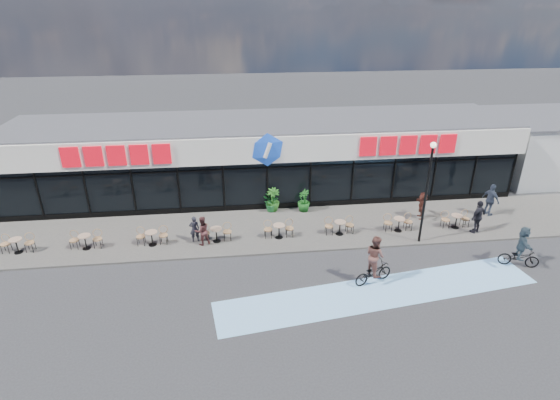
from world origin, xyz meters
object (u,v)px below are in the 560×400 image
object	(u,v)px
bistro_set_0	(17,243)
cyclist_b	(521,250)
pedestrian_a	(422,205)
cyclist_a	(374,264)
potted_plant_left	(273,200)
pedestrian_b	(491,200)
patron_left	(194,229)
lamp_post	(427,185)
patron_right	(202,231)
potted_plant_right	(270,203)
pedestrian_c	(478,217)
potted_plant_mid	(304,200)

from	to	relation	value
bistro_set_0	cyclist_b	bearing A→B (deg)	-9.25
pedestrian_a	cyclist_b	xyz separation A→B (m)	(2.54, -5.07, -0.00)
cyclist_a	cyclist_b	size ratio (longest dim) A/B	1.12
cyclist_a	potted_plant_left	bearing A→B (deg)	115.94
pedestrian_b	patron_left	bearing A→B (deg)	74.92
lamp_post	potted_plant_left	bearing A→B (deg)	147.84
pedestrian_b	cyclist_a	xyz separation A→B (m)	(-8.49, -5.47, -0.11)
lamp_post	patron_right	size ratio (longest dim) A/B	3.41
lamp_post	cyclist_b	bearing A→B (deg)	-34.81
bistro_set_0	pedestrian_b	size ratio (longest dim) A/B	0.82
bistro_set_0	pedestrian_b	distance (m)	24.91
pedestrian_b	cyclist_b	size ratio (longest dim) A/B	0.92
cyclist_b	bistro_set_0	bearing A→B (deg)	170.75
potted_plant_left	potted_plant_right	bearing A→B (deg)	-153.10
patron_right	pedestrian_c	world-z (taller)	pedestrian_c
potted_plant_mid	patron_right	distance (m)	6.49
potted_plant_left	pedestrian_a	world-z (taller)	pedestrian_a
potted_plant_left	pedestrian_c	bearing A→B (deg)	-20.39
cyclist_b	potted_plant_right	bearing A→B (deg)	147.66
potted_plant_right	patron_left	size ratio (longest dim) A/B	0.73
potted_plant_mid	patron_right	bearing A→B (deg)	-150.32
lamp_post	patron_right	bearing A→B (deg)	175.03
patron_left	pedestrian_a	bearing A→B (deg)	177.51
patron_left	patron_right	size ratio (longest dim) A/B	0.91
potted_plant_mid	pedestrian_a	xyz separation A→B (m)	(6.40, -1.65, 0.12)
patron_left	pedestrian_c	size ratio (longest dim) A/B	0.77
lamp_post	potted_plant_right	bearing A→B (deg)	148.98
potted_plant_mid	potted_plant_right	size ratio (longest dim) A/B	1.27
pedestrian_c	cyclist_a	world-z (taller)	cyclist_a
potted_plant_left	potted_plant_right	world-z (taller)	potted_plant_left
cyclist_b	pedestrian_b	bearing A→B (deg)	74.13
patron_left	patron_right	xyz separation A→B (m)	(0.40, -0.36, 0.07)
lamp_post	potted_plant_left	xyz separation A→B (m)	(-7.02, 4.41, -2.42)
lamp_post	potted_plant_left	world-z (taller)	lamp_post
bistro_set_0	patron_left	bearing A→B (deg)	0.32
pedestrian_b	pedestrian_c	distance (m)	2.57
potted_plant_left	pedestrian_c	xyz separation A→B (m)	(10.34, -3.84, 0.23)
pedestrian_b	patron_right	bearing A→B (deg)	76.29
patron_left	lamp_post	bearing A→B (deg)	165.40
potted_plant_mid	cyclist_b	size ratio (longest dim) A/B	0.64
pedestrian_c	pedestrian_a	bearing A→B (deg)	-69.95
potted_plant_right	bistro_set_0	bearing A→B (deg)	-166.30
pedestrian_a	pedestrian_b	world-z (taller)	pedestrian_b
pedestrian_c	bistro_set_0	bearing A→B (deg)	-30.05
pedestrian_a	cyclist_b	distance (m)	5.67
pedestrian_c	patron_right	bearing A→B (deg)	-29.86
cyclist_a	potted_plant_right	bearing A→B (deg)	117.29
lamp_post	cyclist_a	size ratio (longest dim) A/B	2.28
potted_plant_left	pedestrian_c	size ratio (longest dim) A/B	0.75
cyclist_a	cyclist_b	bearing A→B (deg)	3.89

